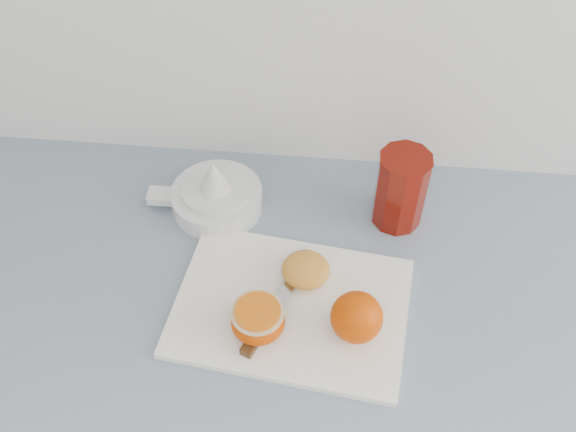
{
  "coord_description": "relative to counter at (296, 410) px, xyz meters",
  "views": [
    {
      "loc": [
        -0.09,
        1.12,
        1.72
      ],
      "look_at": [
        -0.15,
        1.79,
        0.96
      ],
      "focal_mm": 40.0,
      "sensor_mm": 36.0,
      "label": 1
    }
  ],
  "objects": [
    {
      "name": "counter",
      "position": [
        0.0,
        0.0,
        0.0
      ],
      "size": [
        2.29,
        0.64,
        0.89
      ],
      "color": "beige",
      "rests_on": "ground"
    },
    {
      "name": "cutting_board",
      "position": [
        -0.01,
        -0.04,
        0.45
      ],
      "size": [
        0.38,
        0.29,
        0.01
      ],
      "primitive_type": "cube",
      "rotation": [
        0.0,
        0.0,
        -0.12
      ],
      "color": "white",
      "rests_on": "counter"
    },
    {
      "name": "whole_orange",
      "position": [
        0.09,
        -0.08,
        0.49
      ],
      "size": [
        0.08,
        0.08,
        0.08
      ],
      "color": "#D63E00",
      "rests_on": "cutting_board"
    },
    {
      "name": "half_orange",
      "position": [
        -0.05,
        -0.09,
        0.48
      ],
      "size": [
        0.08,
        0.08,
        0.05
      ],
      "color": "#D63E00",
      "rests_on": "cutting_board"
    },
    {
      "name": "squeezed_shell",
      "position": [
        0.01,
        0.02,
        0.47
      ],
      "size": [
        0.08,
        0.08,
        0.03
      ],
      "color": "orange",
      "rests_on": "cutting_board"
    },
    {
      "name": "paring_knife",
      "position": [
        -0.04,
        -0.07,
        0.46
      ],
      "size": [
        0.1,
        0.2,
        0.01
      ],
      "color": "#492C12",
      "rests_on": "cutting_board"
    },
    {
      "name": "citrus_juicer",
      "position": [
        -0.16,
        0.16,
        0.47
      ],
      "size": [
        0.2,
        0.16,
        0.11
      ],
      "color": "white",
      "rests_on": "counter"
    },
    {
      "name": "red_tumbler",
      "position": [
        0.15,
        0.16,
        0.51
      ],
      "size": [
        0.09,
        0.09,
        0.14
      ],
      "color": "#6E0F05",
      "rests_on": "counter"
    }
  ]
}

